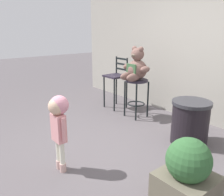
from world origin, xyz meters
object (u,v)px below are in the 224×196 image
(teddy_bear, at_px, (136,68))
(child_walking, at_px, (59,117))
(planter_with_shrub, at_px, (187,174))
(bar_stool_with_teddy, at_px, (136,90))
(bar_chair_empty, at_px, (116,79))
(trash_bin, at_px, (190,122))

(teddy_bear, xyz_separation_m, child_walking, (0.75, -2.00, -0.29))
(teddy_bear, xyz_separation_m, planter_with_shrub, (2.06, -1.31, -0.66))
(bar_stool_with_teddy, bearing_deg, bar_chair_empty, 174.45)
(child_walking, bearing_deg, teddy_bear, 125.59)
(trash_bin, bearing_deg, child_walking, -107.22)
(child_walking, bearing_deg, planter_with_shrub, 42.90)
(child_walking, bearing_deg, trash_bin, 87.76)
(child_walking, bearing_deg, bar_stool_with_teddy, 125.32)
(bar_stool_with_teddy, distance_m, bar_chair_empty, 0.69)
(bar_stool_with_teddy, distance_m, child_walking, 2.17)
(planter_with_shrub, bearing_deg, bar_stool_with_teddy, 146.93)
(bar_stool_with_teddy, relative_size, trash_bin, 1.12)
(teddy_bear, distance_m, child_walking, 2.16)
(trash_bin, relative_size, bar_chair_empty, 0.61)
(trash_bin, relative_size, planter_with_shrub, 0.96)
(bar_stool_with_teddy, relative_size, planter_with_shrub, 1.07)
(teddy_bear, relative_size, planter_with_shrub, 0.89)
(bar_stool_with_teddy, xyz_separation_m, child_walking, (0.75, -2.03, 0.15))
(bar_stool_with_teddy, xyz_separation_m, bar_chair_empty, (-0.68, 0.07, 0.10))
(teddy_bear, height_order, planter_with_shrub, teddy_bear)
(bar_chair_empty, relative_size, planter_with_shrub, 1.57)
(bar_stool_with_teddy, relative_size, bar_chair_empty, 0.68)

